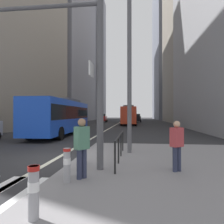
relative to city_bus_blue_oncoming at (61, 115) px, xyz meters
The scene contains 19 objects.
ground_plane 11.19m from the city_bus_blue_oncoming, 72.47° to the left, with size 160.00×160.00×0.00m, color #28282B.
median_island 13.81m from the city_bus_blue_oncoming, 49.89° to the right, with size 9.00×10.00×0.15m, color gray.
lane_centre_line 20.87m from the city_bus_blue_oncoming, 80.80° to the left, with size 0.20×80.00×0.01m, color beige.
office_tower_left_mid 43.03m from the city_bus_blue_oncoming, 109.72° to the left, with size 12.64×25.61×45.62m, color gray.
office_tower_left_far 65.17m from the city_bus_blue_oncoming, 101.97° to the left, with size 13.80×16.58×48.83m, color gray.
office_tower_right_mid 43.85m from the city_bus_blue_oncoming, 56.70° to the left, with size 12.00×17.41×50.67m, color gray.
office_tower_right_far 63.16m from the city_bus_blue_oncoming, 69.88° to the left, with size 12.82×23.67×48.27m, color slate.
city_bus_blue_oncoming is the anchor object (origin of this frame).
city_bus_red_receding 19.90m from the city_bus_blue_oncoming, 73.69° to the left, with size 2.85×11.44×3.40m.
car_oncoming_mid 28.44m from the city_bus_blue_oncoming, 91.64° to the left, with size 2.21×4.44×1.94m.
car_receding_near 30.54m from the city_bus_blue_oncoming, 76.42° to the left, with size 2.18×4.45×1.94m.
traffic_signal_gantry 12.13m from the city_bus_blue_oncoming, 71.47° to the right, with size 5.51×0.65×6.00m.
street_lamp_post 11.14m from the city_bus_blue_oncoming, 52.41° to the right, with size 5.50×0.32×8.00m.
bollard_front 15.36m from the city_bus_blue_oncoming, 70.90° to the right, with size 0.20×0.20×0.91m.
bollard_left 13.58m from the city_bus_blue_oncoming, 68.58° to the right, with size 0.20×0.20×0.89m.
bollard_right 11.87m from the city_bus_blue_oncoming, 65.59° to the right, with size 0.20×0.20×0.82m.
pedestrian_railing 11.62m from the city_bus_blue_oncoming, 58.07° to the right, with size 0.06×3.87×0.98m.
pedestrian_waiting 13.36m from the city_bus_blue_oncoming, 66.82° to the right, with size 0.43×0.45×1.66m.
pedestrian_walking 13.84m from the city_bus_blue_oncoming, 54.52° to the right, with size 0.45×0.42×1.57m.
Camera 1 is at (3.40, -8.23, 1.94)m, focal length 32.18 mm.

